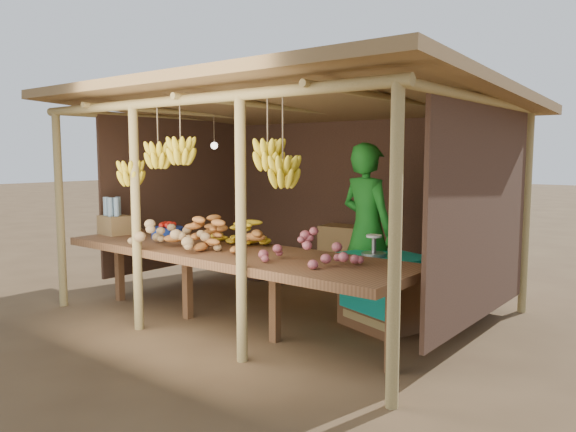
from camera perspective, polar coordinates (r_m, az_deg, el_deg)
The scene contains 13 objects.
ground at distance 6.40m, azimuth -0.00°, elevation -9.39°, with size 60.00×60.00×0.00m, color brown.
stall_structure at distance 6.11m, azimuth -0.11°, elevation 8.00°, with size 4.70×3.50×2.43m.
counter at distance 5.54m, azimuth -6.14°, elevation -4.04°, with size 3.90×1.05×0.80m.
potato_heap at distance 5.64m, azimuth -11.56°, elevation -1.44°, with size 0.95×0.57×0.36m, color #A68456, non-canonical shape.
sweet_potato_heap at distance 5.59m, azimuth -7.36°, elevation -1.48°, with size 0.96×0.57×0.36m, color #BE7231, non-canonical shape.
onion_heap at distance 4.80m, azimuth 2.56°, elevation -2.70°, with size 0.87×0.52×0.36m, color #B0555D, non-canonical shape.
banana_pile at distance 5.84m, azimuth -5.14°, elevation -1.15°, with size 0.63×0.38×0.35m, color yellow, non-canonical shape.
tomato_basin at distance 6.39m, azimuth -12.16°, elevation -1.53°, with size 0.35×0.35×0.18m.
bottle_box at distance 6.84m, azimuth -17.20°, elevation -0.39°, with size 0.37×0.31×0.44m.
vendor at distance 6.08m, azimuth 8.02°, elevation -1.36°, with size 0.67×0.44×1.85m, color #19721E.
tarp_crate at distance 5.74m, azimuth 9.65°, elevation -7.28°, with size 0.98×0.91×0.95m.
carton_stack at distance 7.41m, azimuth 4.28°, elevation -4.44°, with size 1.10×0.46×0.80m.
burlap_sacks at distance 7.71m, azimuth -2.08°, elevation -4.96°, with size 0.74×0.39×0.52m.
Camera 1 is at (3.83, -4.83, 1.73)m, focal length 35.00 mm.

